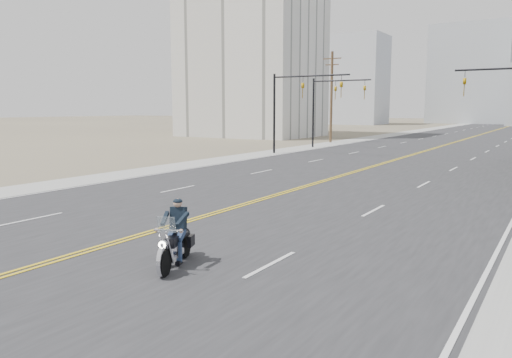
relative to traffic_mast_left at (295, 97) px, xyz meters
name	(u,v)px	position (x,y,z in m)	size (l,w,h in m)	color
ground_plane	(9,275)	(8.98, -32.00, -4.94)	(400.00, 400.00, 0.00)	#776D56
road	(474,137)	(8.98, 38.00, -4.93)	(20.00, 200.00, 0.01)	#303033
sidewalk_left	(394,134)	(-2.52, 38.00, -4.93)	(3.00, 200.00, 0.01)	#A5A5A0
traffic_mast_left	(295,97)	(0.00, 0.00, 0.00)	(7.10, 0.26, 7.00)	black
traffic_mast_far	(329,99)	(-0.33, 8.00, -0.06)	(6.10, 0.26, 7.00)	black
utility_pole_left	(331,96)	(-3.52, 16.00, 0.54)	(2.20, 0.30, 10.50)	brown
apartment_block	(252,30)	(-19.02, 23.00, 10.06)	(18.00, 14.00, 30.00)	silver
haze_bldg_a	(356,80)	(-26.02, 83.00, 6.06)	(14.00, 12.00, 22.00)	#B7BCC6
haze_bldg_d	(471,75)	(-3.02, 108.00, 8.06)	(20.00, 15.00, 26.00)	#ADB2B7
haze_bldg_f	(325,95)	(-41.02, 98.00, 3.06)	(12.00, 12.00, 16.00)	#ADB2B7
motorcyclist	(175,234)	(11.96, -29.37, -4.08)	(0.94, 2.19, 1.71)	black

